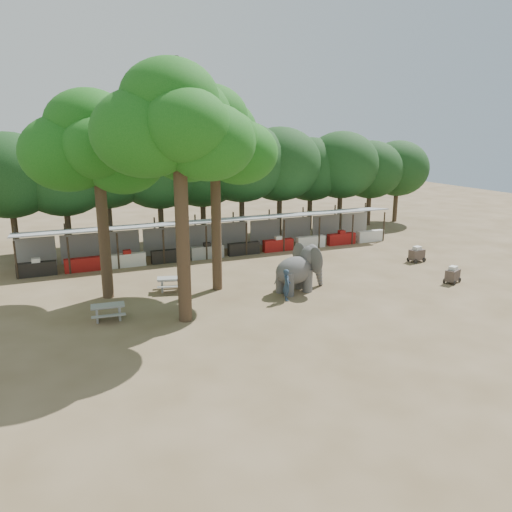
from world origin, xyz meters
name	(u,v)px	position (x,y,z in m)	size (l,w,h in m)	color
ground	(314,316)	(0.00, 0.00, 0.00)	(100.00, 100.00, 0.00)	brown
vendor_stalls	(221,238)	(0.00, 13.84, 1.18)	(28.00, 2.99, 2.80)	#94969C
yard_tree_left	(94,145)	(-9.13, 7.19, 8.20)	(7.10, 6.90, 11.02)	#332316
yard_tree_center	(174,124)	(-6.13, 2.19, 9.21)	(7.10, 6.90, 12.04)	#332316
yard_tree_back	(211,138)	(-3.13, 6.19, 8.54)	(7.10, 6.90, 11.36)	#332316
backdrop_trees	(199,173)	(0.00, 19.00, 5.51)	(46.46, 5.95, 8.33)	#332316
elephant	(300,269)	(1.22, 3.84, 1.31)	(3.51, 2.61, 2.62)	#454242
handler	(287,285)	(-0.21, 2.65, 0.87)	(0.63, 0.42, 1.74)	#26384C
picnic_table_near	(108,310)	(-9.44, 3.46, 0.51)	(1.69, 1.55, 0.78)	gray
picnic_table_far	(172,282)	(-5.53, 6.67, 0.52)	(1.88, 1.76, 0.79)	gray
cart_front	(453,275)	(10.37, 1.55, 0.51)	(1.25, 1.06, 1.03)	#3B2E29
cart_back	(417,254)	(11.72, 6.29, 0.54)	(1.19, 0.85, 1.09)	#3B2E29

